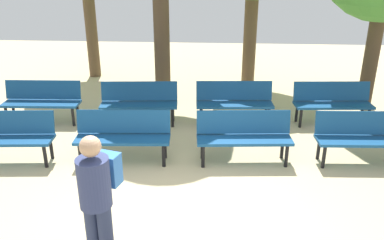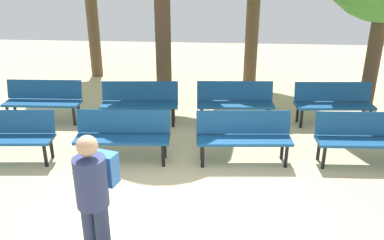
{
  "view_description": "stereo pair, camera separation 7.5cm",
  "coord_description": "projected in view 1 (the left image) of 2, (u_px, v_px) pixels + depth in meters",
  "views": [
    {
      "loc": [
        0.45,
        -4.54,
        3.27
      ],
      "look_at": [
        0.0,
        2.12,
        0.55
      ],
      "focal_mm": 37.25,
      "sensor_mm": 36.0,
      "label": 1
    },
    {
      "loc": [
        0.52,
        -4.54,
        3.27
      ],
      "look_at": [
        0.0,
        2.12,
        0.55
      ],
      "focal_mm": 37.25,
      "sensor_mm": 36.0,
      "label": 2
    }
  ],
  "objects": [
    {
      "name": "bench_r1_c1",
      "position": [
        139.0,
        100.0,
        8.34
      ],
      "size": [
        1.63,
        0.61,
        0.87
      ],
      "rotation": [
        0.0,
        0.0,
        0.08
      ],
      "color": "navy",
      "rests_on": "ground_plane"
    },
    {
      "name": "visitor_with_backpack",
      "position": [
        98.0,
        196.0,
        4.2
      ],
      "size": [
        0.44,
        0.58,
        1.65
      ],
      "rotation": [
        0.0,
        0.0,
        2.86
      ],
      "color": "navy",
      "rests_on": "ground_plane"
    },
    {
      "name": "bench_r0_c1",
      "position": [
        123.0,
        133.0,
        6.77
      ],
      "size": [
        1.63,
        0.58,
        0.87
      ],
      "rotation": [
        0.0,
        0.0,
        0.06
      ],
      "color": "navy",
      "rests_on": "ground_plane"
    },
    {
      "name": "bench_r0_c3",
      "position": [
        364.0,
        135.0,
        6.71
      ],
      "size": [
        1.62,
        0.55,
        0.87
      ],
      "rotation": [
        0.0,
        0.0,
        0.05
      ],
      "color": "navy",
      "rests_on": "ground_plane"
    },
    {
      "name": "bench_r1_c0",
      "position": [
        42.0,
        99.0,
        8.42
      ],
      "size": [
        1.62,
        0.55,
        0.87
      ],
      "rotation": [
        0.0,
        0.0,
        0.04
      ],
      "color": "navy",
      "rests_on": "ground_plane"
    },
    {
      "name": "bench_r1_c2",
      "position": [
        234.0,
        100.0,
        8.37
      ],
      "size": [
        1.63,
        0.59,
        0.87
      ],
      "rotation": [
        0.0,
        0.0,
        0.07
      ],
      "color": "navy",
      "rests_on": "ground_plane"
    },
    {
      "name": "ground_plane",
      "position": [
        182.0,
        215.0,
        5.46
      ],
      "size": [
        24.0,
        24.0,
        0.0
      ],
      "primitive_type": "plane",
      "color": "#CCB789"
    },
    {
      "name": "bench_r1_c3",
      "position": [
        332.0,
        101.0,
        8.33
      ],
      "size": [
        1.63,
        0.6,
        0.87
      ],
      "rotation": [
        0.0,
        0.0,
        0.08
      ],
      "color": "navy",
      "rests_on": "ground_plane"
    },
    {
      "name": "bench_r0_c0",
      "position": [
        6.0,
        134.0,
        6.74
      ],
      "size": [
        1.63,
        0.61,
        0.87
      ],
      "rotation": [
        0.0,
        0.0,
        0.08
      ],
      "color": "navy",
      "rests_on": "ground_plane"
    },
    {
      "name": "bench_r0_c2",
      "position": [
        244.0,
        134.0,
        6.75
      ],
      "size": [
        1.63,
        0.61,
        0.87
      ],
      "rotation": [
        0.0,
        0.0,
        0.08
      ],
      "color": "navy",
      "rests_on": "ground_plane"
    }
  ]
}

